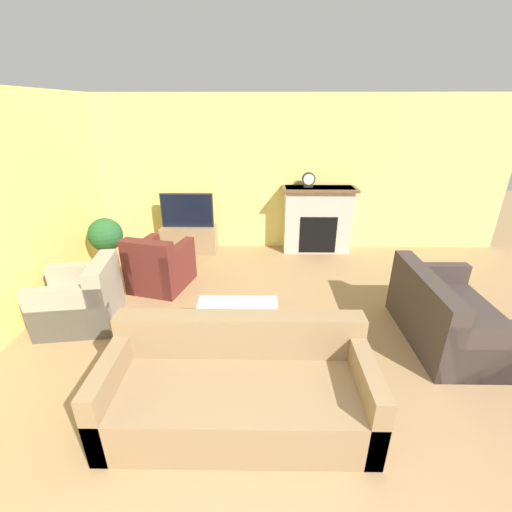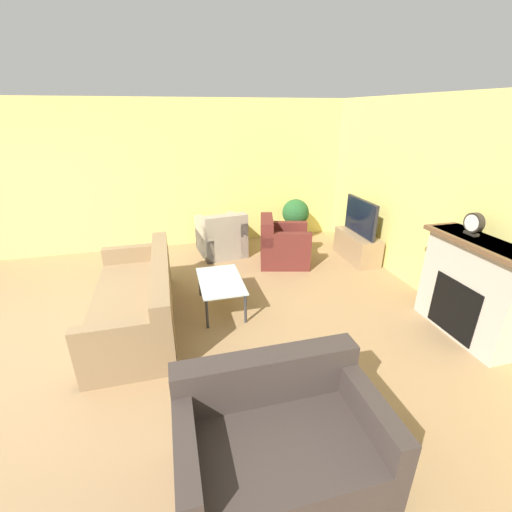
{
  "view_description": "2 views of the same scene",
  "coord_description": "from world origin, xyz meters",
  "px_view_note": "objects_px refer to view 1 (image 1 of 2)",
  "views": [
    {
      "loc": [
        -0.03,
        -1.04,
        2.48
      ],
      "look_at": [
        -0.08,
        2.68,
        0.85
      ],
      "focal_mm": 24.0,
      "sensor_mm": 36.0,
      "label": 1
    },
    {
      "loc": [
        3.72,
        1.65,
        2.49
      ],
      "look_at": [
        -0.07,
        2.64,
        0.81
      ],
      "focal_mm": 24.0,
      "sensor_mm": 36.0,
      "label": 2
    }
  ],
  "objects_px": {
    "couch_loveseat": "(447,318)",
    "mantel_clock": "(309,180)",
    "tv": "(187,210)",
    "armchair_accent": "(160,268)",
    "couch_sectional": "(239,389)",
    "armchair_by_window": "(82,302)",
    "coffee_table": "(237,312)",
    "potted_plant": "(106,237)"
  },
  "relations": [
    {
      "from": "tv",
      "to": "potted_plant",
      "type": "bearing_deg",
      "value": -148.15
    },
    {
      "from": "couch_sectional",
      "to": "armchair_accent",
      "type": "distance_m",
      "value": 2.66
    },
    {
      "from": "armchair_by_window",
      "to": "armchair_accent",
      "type": "xyz_separation_m",
      "value": [
        0.69,
        0.95,
        0.0
      ]
    },
    {
      "from": "coffee_table",
      "to": "armchair_by_window",
      "type": "bearing_deg",
      "value": 170.46
    },
    {
      "from": "mantel_clock",
      "to": "tv",
      "type": "bearing_deg",
      "value": -177.57
    },
    {
      "from": "couch_sectional",
      "to": "potted_plant",
      "type": "xyz_separation_m",
      "value": [
        -2.31,
        2.94,
        0.26
      ]
    },
    {
      "from": "armchair_by_window",
      "to": "mantel_clock",
      "type": "distance_m",
      "value": 3.98
    },
    {
      "from": "armchair_accent",
      "to": "coffee_table",
      "type": "distance_m",
      "value": 1.76
    },
    {
      "from": "couch_sectional",
      "to": "couch_loveseat",
      "type": "height_order",
      "value": "same"
    },
    {
      "from": "mantel_clock",
      "to": "armchair_by_window",
      "type": "bearing_deg",
      "value": -141.4
    },
    {
      "from": "coffee_table",
      "to": "mantel_clock",
      "type": "relative_size",
      "value": 3.58
    },
    {
      "from": "armchair_accent",
      "to": "couch_sectional",
      "type": "bearing_deg",
      "value": 134.0
    },
    {
      "from": "tv",
      "to": "potted_plant",
      "type": "height_order",
      "value": "tv"
    },
    {
      "from": "couch_sectional",
      "to": "mantel_clock",
      "type": "xyz_separation_m",
      "value": [
        1.01,
        3.77,
        1.03
      ]
    },
    {
      "from": "couch_loveseat",
      "to": "armchair_by_window",
      "type": "distance_m",
      "value": 4.3
    },
    {
      "from": "tv",
      "to": "couch_loveseat",
      "type": "height_order",
      "value": "tv"
    },
    {
      "from": "armchair_accent",
      "to": "potted_plant",
      "type": "bearing_deg",
      "value": -16.59
    },
    {
      "from": "couch_loveseat",
      "to": "armchair_by_window",
      "type": "relative_size",
      "value": 1.49
    },
    {
      "from": "tv",
      "to": "armchair_by_window",
      "type": "height_order",
      "value": "tv"
    },
    {
      "from": "couch_sectional",
      "to": "coffee_table",
      "type": "bearing_deg",
      "value": 94.39
    },
    {
      "from": "couch_loveseat",
      "to": "armchair_by_window",
      "type": "bearing_deg",
      "value": 86.17
    },
    {
      "from": "mantel_clock",
      "to": "armchair_accent",
      "type": "bearing_deg",
      "value": -147.92
    },
    {
      "from": "armchair_by_window",
      "to": "mantel_clock",
      "type": "relative_size",
      "value": 3.75
    },
    {
      "from": "tv",
      "to": "armchair_by_window",
      "type": "xyz_separation_m",
      "value": [
        -0.87,
        -2.31,
        -0.49
      ]
    },
    {
      "from": "tv",
      "to": "mantel_clock",
      "type": "height_order",
      "value": "mantel_clock"
    },
    {
      "from": "couch_loveseat",
      "to": "mantel_clock",
      "type": "relative_size",
      "value": 5.58
    },
    {
      "from": "couch_sectional",
      "to": "armchair_by_window",
      "type": "height_order",
      "value": "same"
    },
    {
      "from": "mantel_clock",
      "to": "coffee_table",
      "type": "bearing_deg",
      "value": -111.83
    },
    {
      "from": "armchair_by_window",
      "to": "potted_plant",
      "type": "bearing_deg",
      "value": -176.12
    },
    {
      "from": "couch_loveseat",
      "to": "armchair_accent",
      "type": "relative_size",
      "value": 1.46
    },
    {
      "from": "armchair_accent",
      "to": "potted_plant",
      "type": "relative_size",
      "value": 1.14
    },
    {
      "from": "couch_sectional",
      "to": "coffee_table",
      "type": "distance_m",
      "value": 1.06
    },
    {
      "from": "tv",
      "to": "coffee_table",
      "type": "xyz_separation_m",
      "value": [
        1.05,
        -2.63,
        -0.41
      ]
    },
    {
      "from": "couch_sectional",
      "to": "couch_loveseat",
      "type": "distance_m",
      "value": 2.54
    },
    {
      "from": "armchair_accent",
      "to": "coffee_table",
      "type": "height_order",
      "value": "armchair_accent"
    },
    {
      "from": "mantel_clock",
      "to": "couch_sectional",
      "type": "bearing_deg",
      "value": -104.99
    },
    {
      "from": "armchair_accent",
      "to": "coffee_table",
      "type": "xyz_separation_m",
      "value": [
        1.22,
        -1.27,
        0.07
      ]
    },
    {
      "from": "tv",
      "to": "armchair_by_window",
      "type": "distance_m",
      "value": 2.51
    },
    {
      "from": "tv",
      "to": "couch_sectional",
      "type": "relative_size",
      "value": 0.42
    },
    {
      "from": "armchair_accent",
      "to": "potted_plant",
      "type": "height_order",
      "value": "potted_plant"
    },
    {
      "from": "tv",
      "to": "armchair_accent",
      "type": "bearing_deg",
      "value": -97.21
    },
    {
      "from": "couch_sectional",
      "to": "couch_loveseat",
      "type": "xyz_separation_m",
      "value": [
        2.29,
        1.08,
        0.0
      ]
    }
  ]
}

